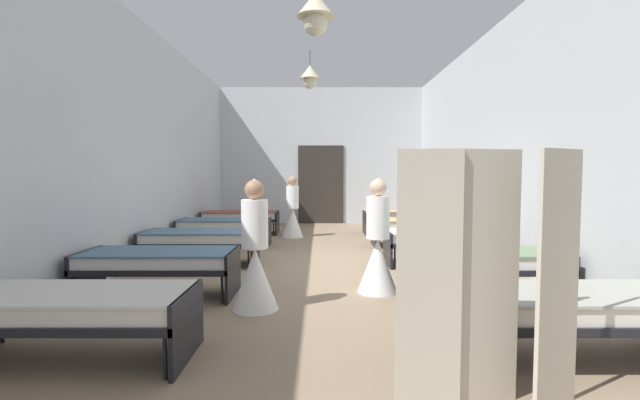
% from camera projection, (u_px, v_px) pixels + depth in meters
% --- Properties ---
extents(ground_plane, '(6.80, 12.99, 0.10)m').
position_uv_depth(ground_plane, '(320.00, 267.00, 7.42)').
color(ground_plane, '#8C755B').
extents(room_shell, '(6.60, 12.59, 4.17)m').
position_uv_depth(room_shell, '(320.00, 146.00, 8.65)').
color(room_shell, silver).
rests_on(room_shell, ground).
extents(bed_left_row_0, '(1.90, 0.84, 0.57)m').
position_uv_depth(bed_left_row_0, '(72.00, 308.00, 3.59)').
color(bed_left_row_0, black).
rests_on(bed_left_row_0, ground).
extents(bed_right_row_0, '(1.90, 0.84, 0.57)m').
position_uv_depth(bed_right_row_0, '(570.00, 307.00, 3.61)').
color(bed_right_row_0, black).
rests_on(bed_right_row_0, ground).
extents(bed_left_row_1, '(1.90, 0.84, 0.57)m').
position_uv_depth(bed_left_row_1, '(157.00, 261.00, 5.49)').
color(bed_left_row_1, black).
rests_on(bed_left_row_1, ground).
extents(bed_right_row_1, '(1.90, 0.84, 0.57)m').
position_uv_depth(bed_right_row_1, '(483.00, 261.00, 5.50)').
color(bed_right_row_1, black).
rests_on(bed_right_row_1, ground).
extents(bed_left_row_2, '(1.90, 0.84, 0.57)m').
position_uv_depth(bed_left_row_2, '(199.00, 239.00, 7.39)').
color(bed_left_row_2, black).
rests_on(bed_left_row_2, ground).
extents(bed_right_row_2, '(1.90, 0.84, 0.57)m').
position_uv_depth(bed_right_row_2, '(441.00, 239.00, 7.40)').
color(bed_right_row_2, black).
rests_on(bed_right_row_2, ground).
extents(bed_left_row_3, '(1.90, 0.84, 0.57)m').
position_uv_depth(bed_left_row_3, '(223.00, 225.00, 9.28)').
color(bed_left_row_3, black).
rests_on(bed_left_row_3, ground).
extents(bed_right_row_3, '(1.90, 0.84, 0.57)m').
position_uv_depth(bed_right_row_3, '(416.00, 225.00, 9.30)').
color(bed_right_row_3, black).
rests_on(bed_right_row_3, ground).
extents(bed_left_row_4, '(1.90, 0.84, 0.57)m').
position_uv_depth(bed_left_row_4, '(239.00, 217.00, 11.18)').
color(bed_left_row_4, black).
rests_on(bed_left_row_4, ground).
extents(bed_right_row_4, '(1.90, 0.84, 0.57)m').
position_uv_depth(bed_right_row_4, '(400.00, 217.00, 11.19)').
color(bed_right_row_4, black).
rests_on(bed_right_row_4, ground).
extents(nurse_near_aisle, '(0.52, 0.52, 1.49)m').
position_uv_depth(nurse_near_aisle, '(254.00, 263.00, 4.94)').
color(nurse_near_aisle, white).
rests_on(nurse_near_aisle, ground).
extents(nurse_mid_aisle, '(0.52, 0.52, 1.49)m').
position_uv_depth(nurse_mid_aisle, '(376.00, 252.00, 5.67)').
color(nurse_mid_aisle, white).
rests_on(nurse_mid_aisle, ground).
extents(nurse_far_aisle, '(0.52, 0.52, 1.49)m').
position_uv_depth(nurse_far_aisle, '(291.00, 215.00, 10.56)').
color(nurse_far_aisle, white).
rests_on(nurse_far_aisle, ground).
extents(patient_seated_primary, '(0.44, 0.44, 0.80)m').
position_uv_depth(patient_seated_primary, '(253.00, 200.00, 11.14)').
color(patient_seated_primary, '#515B70').
rests_on(patient_seated_primary, bed_left_row_4).
extents(privacy_screen, '(1.24, 0.24, 1.70)m').
position_uv_depth(privacy_screen, '(491.00, 279.00, 2.86)').
color(privacy_screen, '#BCB29E').
rests_on(privacy_screen, ground).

